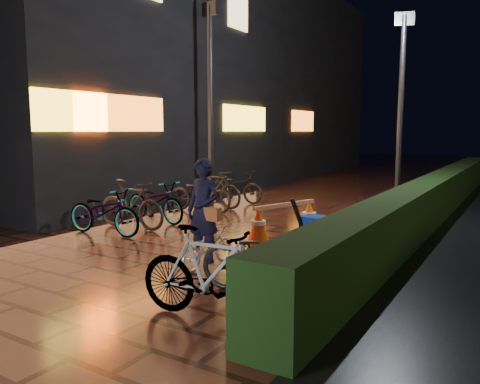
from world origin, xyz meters
The scene contains 10 objects.
ground centered at (0.00, 0.00, 0.00)m, with size 80.00×80.00×0.00m, color #381911.
hedge centered at (3.30, 8.00, 0.50)m, with size 0.70×20.00×1.00m, color black.
storefront_block centered at (-9.50, 11.50, 4.50)m, with size 12.09×22.00×9.00m.
lamp_post_hedge centered at (2.36, 7.15, 2.83)m, with size 0.49×0.20×5.15m.
lamp_post_sf centered at (-2.92, 6.08, 3.24)m, with size 0.56×0.18×5.89m.
cyclist centered at (1.01, 0.35, 0.65)m, with size 0.64×1.24×1.74m.
traffic_barrier centered at (1.25, 2.71, 0.38)m, with size 0.98×1.86×0.76m.
cart_assembly centered at (2.28, 1.69, 0.55)m, with size 0.63×0.59×1.07m.
parked_bikes_storefront centered at (-2.21, 3.69, 0.51)m, with size 1.99×5.95×1.09m.
parked_bikes_hedge centered at (2.35, -0.71, 0.52)m, with size 2.07×1.91×1.09m.
Camera 1 is at (5.27, -5.50, 2.16)m, focal length 35.00 mm.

